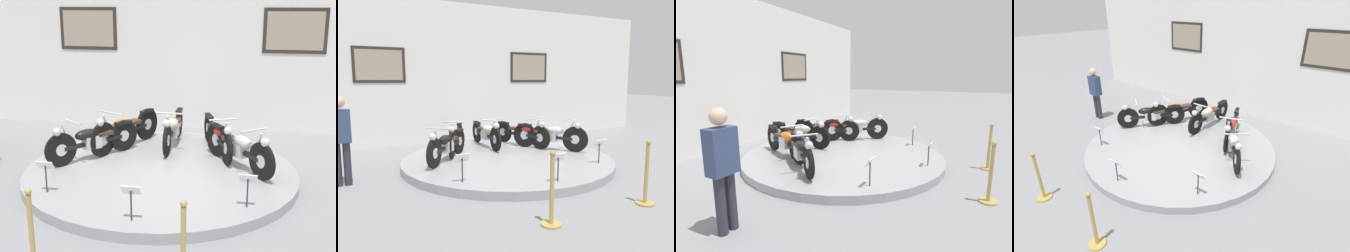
{
  "view_description": "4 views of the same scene",
  "coord_description": "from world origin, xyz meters",
  "views": [
    {
      "loc": [
        1.5,
        -7.54,
        3.04
      ],
      "look_at": [
        0.08,
        0.32,
        0.85
      ],
      "focal_mm": 50.0,
      "sensor_mm": 36.0,
      "label": 1
    },
    {
      "loc": [
        -3.19,
        -6.61,
        1.93
      ],
      "look_at": [
        0.05,
        0.21,
        0.86
      ],
      "focal_mm": 35.0,
      "sensor_mm": 36.0,
      "label": 2
    },
    {
      "loc": [
        -5.45,
        -2.91,
        2.03
      ],
      "look_at": [
        0.05,
        0.01,
        0.82
      ],
      "focal_mm": 28.0,
      "sensor_mm": 36.0,
      "label": 3
    },
    {
      "loc": [
        3.76,
        -4.59,
        3.46
      ],
      "look_at": [
        -0.05,
        0.15,
        0.59
      ],
      "focal_mm": 28.0,
      "sensor_mm": 36.0,
      "label": 4
    }
  ],
  "objects": [
    {
      "name": "motorcycle_orange",
      "position": [
        -0.92,
        1.02,
        0.56
      ],
      "size": [
        0.89,
        1.84,
        0.8
      ],
      "color": "black",
      "rests_on": "display_platform"
    },
    {
      "name": "motorcycle_red",
      "position": [
        0.91,
        1.01,
        0.53
      ],
      "size": [
        0.74,
        1.86,
        0.78
      ],
      "color": "black",
      "rests_on": "display_platform"
    },
    {
      "name": "ground_plane",
      "position": [
        0.0,
        0.0,
        0.0
      ],
      "size": [
        60.0,
        60.0,
        0.0
      ],
      "primitive_type": "plane",
      "color": "gray"
    },
    {
      "name": "info_placard_front_right",
      "position": [
        1.51,
        -1.32,
        0.53
      ],
      "size": [
        0.26,
        0.11,
        0.51
      ],
      "color": "#333338",
      "rests_on": "display_platform"
    },
    {
      "name": "motorcycle_cream",
      "position": [
        -0.0,
        1.31,
        0.54
      ],
      "size": [
        0.54,
        1.96,
        0.78
      ],
      "color": "black",
      "rests_on": "display_platform"
    },
    {
      "name": "info_placard_front_left",
      "position": [
        -1.51,
        -1.32,
        0.53
      ],
      "size": [
        0.26,
        0.11,
        0.51
      ],
      "color": "#333338",
      "rests_on": "display_platform"
    },
    {
      "name": "back_wall",
      "position": [
        0.0,
        3.42,
        2.13
      ],
      "size": [
        14.0,
        0.22,
        4.25
      ],
      "color": "white",
      "rests_on": "ground_plane"
    },
    {
      "name": "stanchion_post_left_of_entry",
      "position": [
        -0.87,
        -3.13,
        0.34
      ],
      "size": [
        0.28,
        0.28,
        1.02
      ],
      "color": "tan",
      "rests_on": "ground_plane"
    },
    {
      "name": "display_platform",
      "position": [
        0.0,
        0.0,
        0.08
      ],
      "size": [
        4.72,
        4.72,
        0.16
      ],
      "primitive_type": "cylinder",
      "color": "#99999E",
      "rests_on": "ground_plane"
    },
    {
      "name": "motorcycle_black",
      "position": [
        -1.34,
        0.28,
        0.54
      ],
      "size": [
        1.27,
        1.56,
        0.78
      ],
      "color": "black",
      "rests_on": "display_platform"
    },
    {
      "name": "info_placard_front_centre",
      "position": [
        0.0,
        -2.01,
        0.53
      ],
      "size": [
        0.26,
        0.11,
        0.51
      ],
      "color": "#333338",
      "rests_on": "display_platform"
    },
    {
      "name": "motorcycle_silver",
      "position": [
        1.34,
        0.28,
        0.55
      ],
      "size": [
        1.24,
        1.61,
        0.79
      ],
      "color": "black",
      "rests_on": "display_platform"
    }
  ]
}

